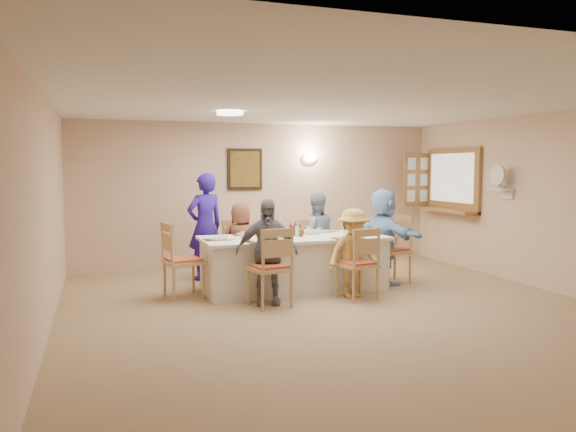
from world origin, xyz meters
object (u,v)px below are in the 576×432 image
object	(u,v)px
dining_table	(294,263)
chair_left_end	(184,260)
caregiver	(205,226)
serving_hatch	(453,181)
diner_front_left	(267,252)
diner_back_right	(316,236)
chair_front_left	(270,266)
chair_back_right	(313,248)
diner_front_right	(353,253)
diner_right_end	(384,236)
desk_fan	(499,179)
chair_front_right	(357,263)
chair_back_left	(239,251)
diner_back_left	(241,243)
chair_right_end	(391,249)
condiment_ketchup	(291,229)

from	to	relation	value
dining_table	chair_left_end	bearing A→B (deg)	180.00
caregiver	serving_hatch	bearing A→B (deg)	159.10
diner_front_left	diner_back_right	bearing A→B (deg)	60.30
chair_front_left	chair_left_end	xyz separation A→B (m)	(-0.95, 0.80, 0.01)
chair_back_right	diner_front_left	size ratio (longest dim) A/B	0.68
serving_hatch	chair_back_right	distance (m)	2.94
diner_front_right	diner_right_end	distance (m)	1.07
serving_hatch	dining_table	bearing A→B (deg)	-162.61
desk_fan	chair_back_right	distance (m)	3.05
chair_front_right	chair_left_end	bearing A→B (deg)	-31.10
chair_back_left	diner_front_right	bearing A→B (deg)	-57.21
dining_table	diner_back_left	xyz separation A→B (m)	(-0.60, 0.68, 0.23)
chair_front_right	diner_back_right	xyz separation A→B (m)	(0.00, 1.48, 0.19)
diner_front_left	diner_front_right	size ratio (longest dim) A/B	1.13
serving_hatch	chair_right_end	size ratio (longest dim) A/B	1.47
chair_right_end	diner_front_right	bearing A→B (deg)	-58.61
desk_fan	diner_back_right	size ratio (longest dim) A/B	0.22
chair_front_left	diner_back_right	bearing A→B (deg)	-139.80
chair_front_right	diner_front_left	distance (m)	1.22
chair_right_end	diner_back_left	distance (m)	2.26
serving_hatch	diner_front_left	world-z (taller)	serving_hatch
desk_fan	diner_front_left	bearing A→B (deg)	-174.39
chair_back_right	diner_back_left	xyz separation A→B (m)	(-1.20, -0.12, 0.15)
serving_hatch	chair_back_left	bearing A→B (deg)	-176.43
chair_back_left	chair_front_right	bearing A→B (deg)	-59.38
chair_back_right	diner_front_left	distance (m)	1.92
diner_front_right	diner_back_left	bearing A→B (deg)	122.87
chair_front_right	chair_back_left	bearing A→B (deg)	-63.82
chair_front_right	desk_fan	bearing A→B (deg)	179.99
desk_fan	diner_back_right	distance (m)	2.94
chair_left_end	diner_back_right	size ratio (longest dim) A/B	0.77
dining_table	chair_front_right	world-z (taller)	chair_front_right
dining_table	caregiver	bearing A→B (deg)	132.40
diner_front_left	diner_front_right	distance (m)	1.20
chair_left_end	condiment_ketchup	world-z (taller)	chair_left_end
desk_fan	chair_back_left	xyz separation A→B (m)	(-3.83, 1.10, -1.08)
desk_fan	dining_table	bearing A→B (deg)	174.61
chair_back_left	diner_front_right	xyz separation A→B (m)	(1.20, -1.48, 0.12)
desk_fan	diner_front_left	size ratio (longest dim) A/B	0.22
chair_back_left	diner_front_left	world-z (taller)	diner_front_left
diner_back_right	caregiver	world-z (taller)	caregiver
chair_back_right	condiment_ketchup	bearing A→B (deg)	-121.86
chair_front_left	caregiver	distance (m)	2.03
desk_fan	dining_table	size ratio (longest dim) A/B	0.12
desk_fan	condiment_ketchup	xyz separation A→B (m)	(-3.25, 0.35, -0.69)
chair_right_end	caregiver	world-z (taller)	caregiver
diner_back_right	chair_left_end	bearing A→B (deg)	26.63
desk_fan	chair_front_right	distance (m)	2.88
chair_front_left	chair_front_right	size ratio (longest dim) A/B	1.04
desk_fan	chair_back_right	bearing A→B (deg)	157.21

